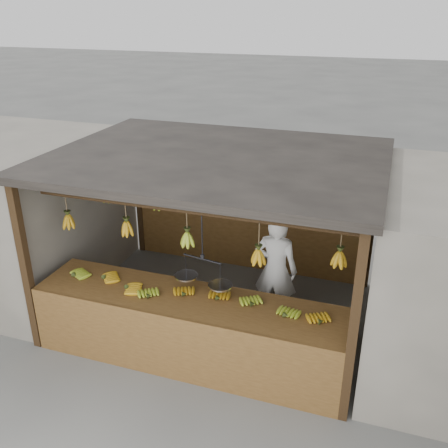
% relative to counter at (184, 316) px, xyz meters
% --- Properties ---
extents(ground, '(80.00, 80.00, 0.00)m').
position_rel_counter_xyz_m(ground, '(-0.01, 1.24, -0.72)').
color(ground, '#5B5B57').
extents(stall, '(4.30, 3.30, 2.40)m').
position_rel_counter_xyz_m(stall, '(-0.01, 1.56, 1.25)').
color(stall, black).
rests_on(stall, ground).
extents(neighbor_left, '(3.00, 3.00, 2.30)m').
position_rel_counter_xyz_m(neighbor_left, '(-3.61, 1.24, 0.43)').
color(neighbor_left, slate).
rests_on(neighbor_left, ground).
extents(counter, '(3.88, 0.88, 0.96)m').
position_rel_counter_xyz_m(counter, '(0.00, 0.00, 0.00)').
color(counter, brown).
rests_on(counter, ground).
extents(hanging_bananas, '(3.59, 2.24, 0.39)m').
position_rel_counter_xyz_m(hanging_bananas, '(-0.00, 1.24, 0.91)').
color(hanging_bananas, '#AC7A12').
rests_on(hanging_bananas, ground).
extents(balance_scale, '(0.75, 0.36, 0.89)m').
position_rel_counter_xyz_m(balance_scale, '(0.16, 0.24, 0.45)').
color(balance_scale, black).
rests_on(balance_scale, ground).
extents(vendor, '(0.62, 0.42, 1.66)m').
position_rel_counter_xyz_m(vendor, '(0.82, 1.28, 0.11)').
color(vendor, white).
rests_on(vendor, ground).
extents(bag_bundles, '(0.08, 0.26, 1.21)m').
position_rel_counter_xyz_m(bag_bundles, '(1.93, 2.59, 0.28)').
color(bag_bundles, red).
rests_on(bag_bundles, ground).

